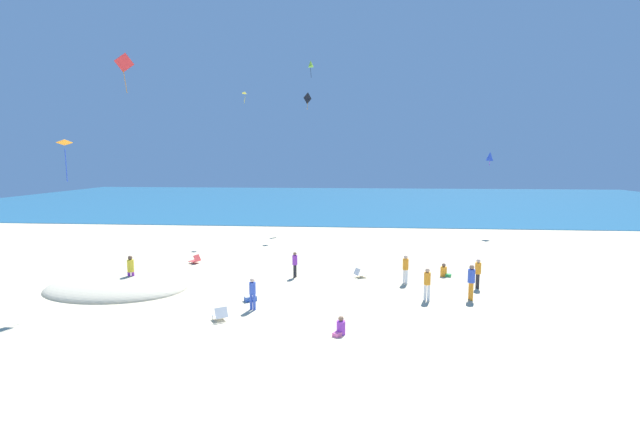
{
  "coord_description": "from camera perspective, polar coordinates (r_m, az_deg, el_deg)",
  "views": [
    {
      "loc": [
        1.82,
        -16.19,
        6.72
      ],
      "look_at": [
        0.0,
        5.4,
        4.08
      ],
      "focal_mm": 24.97,
      "sensor_mm": 36.0,
      "label": 1
    }
  ],
  "objects": [
    {
      "name": "person_4",
      "position": [
        22.72,
        18.82,
        -8.03
      ],
      "size": [
        0.39,
        0.39,
        1.73
      ],
      "rotation": [
        0.0,
        0.0,
        0.16
      ],
      "color": "orange",
      "rests_on": "ground_plane"
    },
    {
      "name": "person_6",
      "position": [
        26.88,
        15.64,
        -7.17
      ],
      "size": [
        0.69,
        0.52,
        0.77
      ],
      "rotation": [
        0.0,
        0.0,
        5.94
      ],
      "color": "orange",
      "rests_on": "ground_plane"
    },
    {
      "name": "kite_black",
      "position": [
        45.46,
        -1.61,
        14.53
      ],
      "size": [
        0.71,
        0.92,
        1.7
      ],
      "rotation": [
        0.0,
        0.0,
        1.03
      ],
      "color": "black"
    },
    {
      "name": "kite_blue",
      "position": [
        43.12,
        20.94,
        6.88
      ],
      "size": [
        0.84,
        0.89,
        1.28
      ],
      "rotation": [
        0.0,
        0.0,
        3.45
      ],
      "color": "blue"
    },
    {
      "name": "person_8",
      "position": [
        25.54,
        -23.09,
        -6.58
      ],
      "size": [
        0.45,
        0.45,
        1.72
      ],
      "rotation": [
        0.0,
        0.0,
        1.98
      ],
      "color": "purple",
      "rests_on": "ground_plane"
    },
    {
      "name": "person_3",
      "position": [
        22.05,
        13.57,
        -8.52
      ],
      "size": [
        0.43,
        0.43,
        1.58
      ],
      "rotation": [
        0.0,
        0.0,
        1.08
      ],
      "color": "white",
      "rests_on": "ground_plane"
    },
    {
      "name": "person_2",
      "position": [
        25.58,
        -3.24,
        -6.32
      ],
      "size": [
        0.36,
        0.36,
        1.48
      ],
      "rotation": [
        0.0,
        0.0,
        2.91
      ],
      "color": "black",
      "rests_on": "ground_plane"
    },
    {
      "name": "kite_lime",
      "position": [
        44.27,
        -1.19,
        18.64
      ],
      "size": [
        0.74,
        0.74,
        1.64
      ],
      "rotation": [
        0.0,
        0.0,
        0.74
      ],
      "color": "#99DB33"
    },
    {
      "name": "person_1",
      "position": [
        20.43,
        -8.64,
        -9.86
      ],
      "size": [
        0.36,
        0.36,
        1.46
      ],
      "rotation": [
        0.0,
        0.0,
        1.3
      ],
      "color": "blue",
      "rests_on": "ground_plane"
    },
    {
      "name": "person_0",
      "position": [
        24.71,
        10.91,
        -6.77
      ],
      "size": [
        0.44,
        0.44,
        1.58
      ],
      "rotation": [
        0.0,
        0.0,
        3.82
      ],
      "color": "white",
      "rests_on": "ground_plane"
    },
    {
      "name": "ocean_water",
      "position": [
        74.01,
        3.39,
        1.75
      ],
      "size": [
        120.0,
        60.0,
        0.05
      ],
      "primitive_type": "cube",
      "color": "#236084",
      "rests_on": "ground_plane"
    },
    {
      "name": "kite_orange",
      "position": [
        17.37,
        -29.92,
        7.85
      ],
      "size": [
        0.48,
        0.46,
        1.48
      ],
      "rotation": [
        0.0,
        0.0,
        0.65
      ],
      "color": "orange"
    },
    {
      "name": "dune_mound",
      "position": [
        25.89,
        -24.61,
        -8.74
      ],
      "size": [
        7.42,
        5.19,
        1.28
      ],
      "primitive_type": "ellipsoid",
      "color": "beige",
      "rests_on": "ground_plane"
    },
    {
      "name": "person_7",
      "position": [
        24.82,
        19.58,
        -7.0
      ],
      "size": [
        0.33,
        0.33,
        1.58
      ],
      "rotation": [
        0.0,
        0.0,
        3.19
      ],
      "color": "black",
      "rests_on": "ground_plane"
    },
    {
      "name": "beach_chair_near_camera",
      "position": [
        30.17,
        -15.68,
        -5.7
      ],
      "size": [
        0.75,
        0.71,
        0.57
      ],
      "rotation": [
        0.0,
        0.0,
        2.84
      ],
      "color": "#D13D3D",
      "rests_on": "ground_plane"
    },
    {
      "name": "cooler_box",
      "position": [
        21.88,
        -8.91,
        -10.67
      ],
      "size": [
        0.66,
        0.59,
        0.26
      ],
      "rotation": [
        0.0,
        0.0,
        0.56
      ],
      "color": "#2D56B7",
      "rests_on": "ground_plane"
    },
    {
      "name": "kite_red",
      "position": [
        26.17,
        -23.79,
        17.17
      ],
      "size": [
        0.75,
        0.71,
        2.02
      ],
      "rotation": [
        0.0,
        0.0,
        1.1
      ],
      "color": "red"
    },
    {
      "name": "beach_chair_far_right",
      "position": [
        25.77,
        5.09,
        -7.62
      ],
      "size": [
        0.8,
        0.76,
        0.54
      ],
      "rotation": [
        0.0,
        0.0,
        0.49
      ],
      "color": "white",
      "rests_on": "ground_plane"
    },
    {
      "name": "ground_plane",
      "position": [
        27.1,
        0.82,
        -7.42
      ],
      "size": [
        120.0,
        120.0,
        0.0
      ],
      "primitive_type": "plane",
      "color": "beige"
    },
    {
      "name": "kite_yellow",
      "position": [
        40.1,
        -9.63,
        14.99
      ],
      "size": [
        0.51,
        0.56,
        1.05
      ],
      "rotation": [
        0.0,
        0.0,
        5.2
      ],
      "color": "yellow"
    },
    {
      "name": "beach_chair_far_left",
      "position": [
        19.52,
        -12.66,
        -12.49
      ],
      "size": [
        0.79,
        0.82,
        0.6
      ],
      "rotation": [
        0.0,
        0.0,
        2.17
      ],
      "color": "white",
      "rests_on": "ground_plane"
    },
    {
      "name": "person_5",
      "position": [
        17.7,
        2.63,
        -14.43
      ],
      "size": [
        0.58,
        0.66,
        0.74
      ],
      "rotation": [
        0.0,
        0.0,
        4.13
      ],
      "color": "purple",
      "rests_on": "ground_plane"
    }
  ]
}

